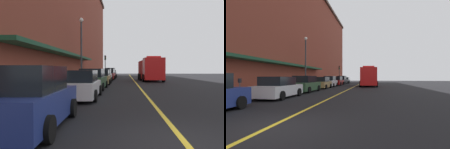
# 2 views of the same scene
# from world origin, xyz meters

# --- Properties ---
(ground_plane) EXTENTS (112.00, 112.00, 0.00)m
(ground_plane) POSITION_xyz_m (0.00, 25.00, 0.00)
(ground_plane) COLOR black
(sidewalk_left) EXTENTS (2.40, 70.00, 0.15)m
(sidewalk_left) POSITION_xyz_m (-6.20, 25.00, 0.07)
(sidewalk_left) COLOR #ADA8A0
(sidewalk_left) RESTS_ON ground
(lane_center_stripe) EXTENTS (0.16, 70.00, 0.01)m
(lane_center_stripe) POSITION_xyz_m (0.00, 25.00, 0.00)
(lane_center_stripe) COLOR gold
(lane_center_stripe) RESTS_ON ground
(brick_building_left) EXTENTS (14.30, 64.00, 18.98)m
(brick_building_left) POSITION_xyz_m (-13.96, 24.00, 9.50)
(brick_building_left) COLOR brown
(brick_building_left) RESTS_ON ground
(parked_car_0) EXTENTS (2.18, 4.43, 1.75)m
(parked_car_0) POSITION_xyz_m (-4.04, 1.16, 0.82)
(parked_car_0) COLOR navy
(parked_car_0) RESTS_ON ground
(parked_car_1) EXTENTS (2.25, 4.87, 1.60)m
(parked_car_1) POSITION_xyz_m (-3.86, 7.45, 0.76)
(parked_car_1) COLOR silver
(parked_car_1) RESTS_ON ground
(parked_car_2) EXTENTS (2.18, 4.79, 1.71)m
(parked_car_2) POSITION_xyz_m (-3.99, 13.13, 0.80)
(parked_car_2) COLOR #2D5133
(parked_car_2) RESTS_ON ground
(parked_car_3) EXTENTS (2.01, 4.38, 1.62)m
(parked_car_3) POSITION_xyz_m (-3.88, 19.11, 0.76)
(parked_car_3) COLOR #A5844C
(parked_car_3) RESTS_ON ground
(parked_car_4) EXTENTS (1.99, 4.20, 1.76)m
(parked_car_4) POSITION_xyz_m (-4.02, 24.28, 0.82)
(parked_car_4) COLOR silver
(parked_car_4) RESTS_ON ground
(parked_car_5) EXTENTS (2.19, 4.61, 1.75)m
(parked_car_5) POSITION_xyz_m (-3.94, 29.93, 0.82)
(parked_car_5) COLOR maroon
(parked_car_5) RESTS_ON ground
(parked_car_6) EXTENTS (2.03, 4.92, 1.91)m
(parked_car_6) POSITION_xyz_m (-3.96, 35.81, 0.88)
(parked_car_6) COLOR black
(parked_car_6) RESTS_ON ground
(parked_car_7) EXTENTS (2.10, 4.59, 1.57)m
(parked_car_7) POSITION_xyz_m (-4.03, 41.55, 0.74)
(parked_car_7) COLOR #595B60
(parked_car_7) RESTS_ON ground
(fire_truck) EXTENTS (3.11, 8.77, 3.37)m
(fire_truck) POSITION_xyz_m (2.29, 26.95, 1.61)
(fire_truck) COLOR red
(fire_truck) RESTS_ON ground
(parking_meter_0) EXTENTS (0.14, 0.18, 1.33)m
(parking_meter_0) POSITION_xyz_m (-5.35, 5.13, 1.06)
(parking_meter_0) COLOR #4C4C51
(parking_meter_0) RESTS_ON sidewalk_left
(parking_meter_1) EXTENTS (0.14, 0.18, 1.33)m
(parking_meter_1) POSITION_xyz_m (-5.35, 30.66, 1.06)
(parking_meter_1) COLOR #4C4C51
(parking_meter_1) RESTS_ON sidewalk_left
(street_lamp_left) EXTENTS (0.44, 0.44, 6.94)m
(street_lamp_left) POSITION_xyz_m (-5.95, 18.14, 4.40)
(street_lamp_left) COLOR #33383D
(street_lamp_left) RESTS_ON sidewalk_left
(traffic_light_near) EXTENTS (0.38, 0.36, 4.30)m
(traffic_light_near) POSITION_xyz_m (-5.29, 39.24, 3.16)
(traffic_light_near) COLOR #232326
(traffic_light_near) RESTS_ON sidewalk_left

